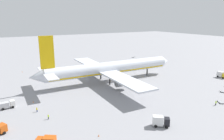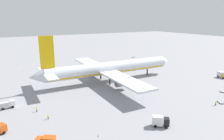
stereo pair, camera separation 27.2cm
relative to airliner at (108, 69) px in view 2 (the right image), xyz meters
name	(u,v)px [view 2 (the right image)]	position (x,y,z in m)	size (l,w,h in m)	color
ground_plane	(111,81)	(1.43, -0.11, -6.66)	(600.00, 600.00, 0.00)	gray
airliner	(108,69)	(0.00, 0.00, 0.00)	(76.86, 70.30, 24.05)	silver
service_truck_0	(160,121)	(-9.29, -47.49, -4.95)	(5.10, 4.60, 3.19)	black
service_truck_4	(7,104)	(-47.13, -10.34, -5.23)	(5.03, 2.57, 2.64)	white
service_truck_5	(222,75)	(55.59, -25.25, -4.98)	(2.93, 5.25, 3.17)	yellow
baggage_cart_0	(223,92)	(34.64, -39.51, -6.39)	(2.15, 3.07, 0.40)	gray
baggage_cart_1	(134,57)	(50.34, 47.33, -6.39)	(3.52, 2.60, 0.40)	gray
baggage_cart_2	(221,102)	(22.92, -45.81, -6.39)	(2.70, 3.30, 0.40)	gray
ground_worker_0	(37,110)	(-38.72, -18.68, -5.83)	(0.43, 0.43, 1.64)	navy
ground_worker_2	(216,103)	(19.15, -46.34, -5.78)	(0.49, 0.49, 1.72)	black
ground_worker_3	(48,117)	(-36.71, -26.05, -5.84)	(0.55, 0.55, 1.61)	#3F3F47
traffic_cone_0	(22,72)	(-34.85, 41.78, -6.38)	(0.36, 0.36, 0.55)	orange
traffic_cone_1	(98,135)	(-27.53, -43.11, -6.38)	(0.36, 0.36, 0.55)	orange
traffic_cone_2	(54,67)	(-15.55, 43.10, -6.38)	(0.36, 0.36, 0.55)	orange
traffic_cone_3	(33,102)	(-38.23, -9.47, -6.38)	(0.36, 0.36, 0.55)	orange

